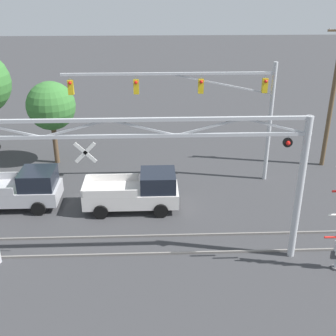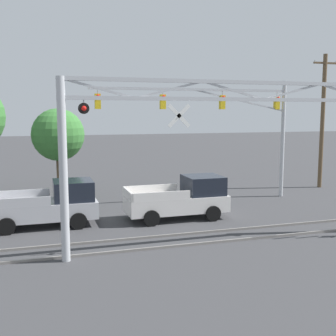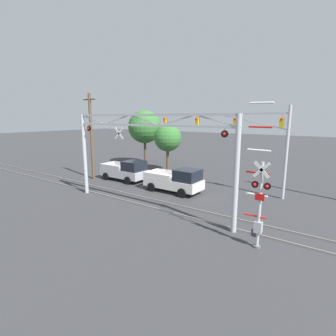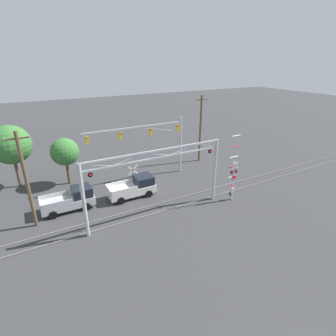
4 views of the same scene
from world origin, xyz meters
name	(u,v)px [view 1 (image 1 of 4)]	position (x,y,z in m)	size (l,w,h in m)	color
rail_track_near	(146,254)	(0.00, 17.15, 0.05)	(80.00, 0.08, 0.10)	gray
rail_track_far	(146,236)	(0.00, 18.58, 0.05)	(80.00, 0.08, 0.10)	gray
crossing_gantry	(144,171)	(-0.01, 16.86, 4.21)	(13.12, 0.31, 6.43)	#B7BABF
traffic_signal_span	(215,100)	(3.95, 24.75, 5.01)	(11.92, 0.39, 7.09)	#B7BABF
pickup_truck_lead	(138,191)	(-0.46, 21.42, 0.98)	(4.95, 2.30, 2.07)	silver
pickup_truck_following	(19,189)	(-6.78, 21.90, 0.98)	(4.88, 2.30, 2.07)	#B7B7BC
utility_pole_right	(333,95)	(11.57, 26.76, 4.71)	(1.80, 0.28, 9.12)	brown
background_tree_beyond_span	(51,106)	(-6.04, 27.87, 3.88)	(3.10, 3.10, 5.45)	brown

